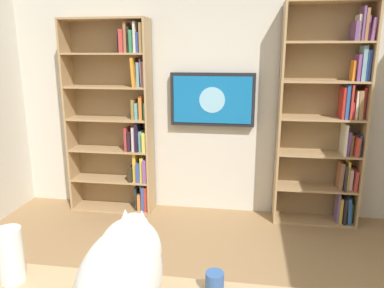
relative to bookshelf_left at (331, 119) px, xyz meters
The scene contains 7 objects.
wall_back 1.24m from the bookshelf_left, ahead, with size 4.52×0.06×2.70m, color beige.
bookshelf_left is the anchor object (origin of this frame).
bookshelf_right 2.20m from the bookshelf_left, ahead, with size 0.92×0.28×2.09m.
wall_mounted_tv 1.21m from the bookshelf_left, ahead, with size 0.89×0.07×0.56m.
cat 2.90m from the bookshelf_left, 63.91° to the left, with size 0.31×0.65×0.38m.
paper_towel_roll 3.09m from the bookshelf_left, 53.09° to the left, with size 0.11×0.11×0.25m, color white.
coffee_mug 2.61m from the bookshelf_left, 68.60° to the left, with size 0.08×0.08×0.10m, color #335999.
Camera 1 is at (-0.37, 1.71, 1.74)m, focal length 34.25 mm.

